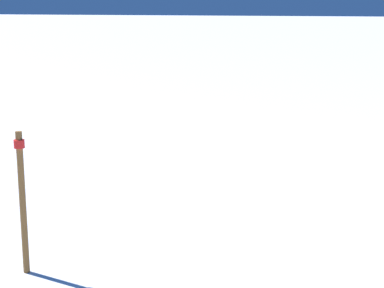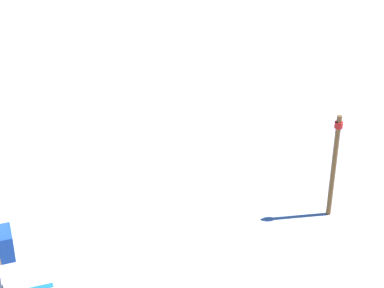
# 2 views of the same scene
# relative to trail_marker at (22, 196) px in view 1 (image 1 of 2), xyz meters

# --- Properties ---
(trail_marker) EXTENTS (0.13, 0.13, 1.78)m
(trail_marker) POSITION_rel_trail_marker_xyz_m (0.00, 0.00, 0.00)
(trail_marker) COLOR brown
(trail_marker) RESTS_ON ground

